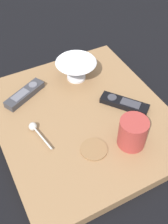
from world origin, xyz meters
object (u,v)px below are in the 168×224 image
(teaspoon, at_px, (34,128))
(drink_coaster, at_px, (94,149))
(cereal_bowl, at_px, (76,69))
(tv_remote_near, at_px, (25,94))
(tv_remote_far, at_px, (124,103))
(coffee_mug, at_px, (133,133))

(teaspoon, relative_size, drink_coaster, 1.47)
(cereal_bowl, distance_m, drink_coaster, 0.35)
(tv_remote_near, height_order, tv_remote_far, tv_remote_near)
(tv_remote_far, height_order, drink_coaster, tv_remote_far)
(cereal_bowl, xyz_separation_m, teaspoon, (-0.18, 0.24, -0.03))
(drink_coaster, bearing_deg, teaspoon, 41.45)
(tv_remote_far, bearing_deg, drink_coaster, 122.10)
(drink_coaster, bearing_deg, tv_remote_far, -57.90)
(teaspoon, bearing_deg, tv_remote_near, -8.79)
(drink_coaster, bearing_deg, tv_remote_near, 18.87)
(coffee_mug, distance_m, tv_remote_near, 0.42)
(cereal_bowl, bearing_deg, drink_coaster, 162.67)
(tv_remote_near, relative_size, tv_remote_far, 1.03)
(drink_coaster, bearing_deg, coffee_mug, -104.22)
(coffee_mug, distance_m, teaspoon, 0.31)
(teaspoon, bearing_deg, cereal_bowl, -53.58)
(coffee_mug, height_order, drink_coaster, coffee_mug)
(coffee_mug, height_order, tv_remote_far, coffee_mug)
(tv_remote_near, bearing_deg, cereal_bowl, -87.71)
(tv_remote_far, bearing_deg, teaspoon, 83.44)
(cereal_bowl, relative_size, tv_remote_far, 0.95)
(cereal_bowl, distance_m, tv_remote_far, 0.23)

